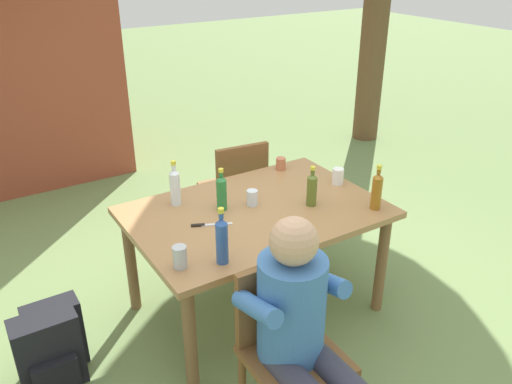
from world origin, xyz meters
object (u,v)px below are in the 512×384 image
object	(u,v)px
bottle_green	(222,192)
bottle_blue	(222,239)
bottle_olive	(312,189)
bottle_amber	(377,190)
cup_steel	(180,257)
cup_terracotta	(281,164)
chair_near_left	(287,341)
chair_far_right	(236,187)
cup_glass	(252,198)
table_knife	(208,225)
person_in_white_shirt	(301,327)
backpack_by_far_side	(49,354)
bottle_clear	(175,186)
backpack_by_near_side	(56,338)
cup_white	(338,176)
dining_table	(256,222)

from	to	relation	value
bottle_green	bottle_blue	xyz separation A→B (m)	(-0.28, -0.51, 0.02)
bottle_olive	bottle_amber	bearing A→B (deg)	-39.19
cup_steel	bottle_blue	bearing A→B (deg)	-20.06
bottle_green	cup_steel	distance (m)	0.65
cup_terracotta	chair_near_left	bearing A→B (deg)	-123.37
chair_far_right	cup_terracotta	size ratio (longest dim) A/B	9.91
cup_glass	chair_far_right	bearing A→B (deg)	66.88
bottle_amber	table_knife	bearing A→B (deg)	159.63
person_in_white_shirt	cup_steel	size ratio (longest dim) A/B	9.84
backpack_by_far_side	bottle_clear	bearing A→B (deg)	17.96
chair_far_right	chair_near_left	bearing A→B (deg)	-112.40
bottle_green	bottle_clear	size ratio (longest dim) A/B	0.92
backpack_by_near_side	person_in_white_shirt	bearing A→B (deg)	-50.31
bottle_clear	cup_white	world-z (taller)	bottle_clear
bottle_olive	cup_terracotta	bearing A→B (deg)	74.44
chair_near_left	chair_far_right	xyz separation A→B (m)	(0.67, 1.64, 0.00)
bottle_clear	chair_far_right	bearing A→B (deg)	34.45
cup_glass	bottle_amber	bearing A→B (deg)	-35.69
person_in_white_shirt	bottle_clear	bearing A→B (deg)	91.90
bottle_amber	bottle_green	bearing A→B (deg)	148.30
cup_steel	cup_white	xyz separation A→B (m)	(1.32, 0.34, -0.00)
chair_near_left	bottle_clear	world-z (taller)	bottle_clear
bottle_blue	table_knife	size ratio (longest dim) A/B	1.38
bottle_amber	backpack_by_near_side	bearing A→B (deg)	164.01
dining_table	table_knife	size ratio (longest dim) A/B	6.70
bottle_blue	backpack_by_far_side	distance (m)	1.16
bottle_amber	cup_glass	world-z (taller)	bottle_amber
bottle_blue	cup_glass	xyz separation A→B (m)	(0.47, 0.46, -0.08)
bottle_olive	chair_near_left	bearing A→B (deg)	-134.02
chair_near_left	dining_table	bearing A→B (deg)	67.42
cup_glass	person_in_white_shirt	bearing A→B (deg)	-109.70
chair_near_left	bottle_olive	size ratio (longest dim) A/B	3.36
chair_far_right	table_knife	distance (m)	1.10
bottle_green	table_knife	xyz separation A→B (m)	(-0.17, -0.14, -0.11)
dining_table	cup_white	size ratio (longest dim) A/B	13.72
chair_far_right	bottle_amber	size ratio (longest dim) A/B	3.03
dining_table	cup_white	xyz separation A→B (m)	(0.67, 0.02, 0.14)
chair_near_left	bottle_amber	xyz separation A→B (m)	(0.97, 0.44, 0.38)
person_in_white_shirt	cup_terracotta	bearing A→B (deg)	58.73
person_in_white_shirt	backpack_by_near_side	bearing A→B (deg)	129.69
cup_white	backpack_by_near_side	xyz separation A→B (m)	(-1.91, 0.14, -0.60)
cup_white	chair_near_left	bearing A→B (deg)	-140.16
bottle_olive	cup_white	bearing A→B (deg)	23.92
cup_terracotta	table_knife	world-z (taller)	cup_terracotta
chair_near_left	backpack_by_far_side	size ratio (longest dim) A/B	1.91
bottle_green	bottle_amber	world-z (taller)	bottle_amber
bottle_olive	table_knife	world-z (taller)	bottle_olive
bottle_blue	chair_far_right	bearing A→B (deg)	57.02
person_in_white_shirt	bottle_blue	size ratio (longest dim) A/B	3.77
bottle_olive	cup_steel	xyz separation A→B (m)	(-0.98, -0.19, -0.05)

